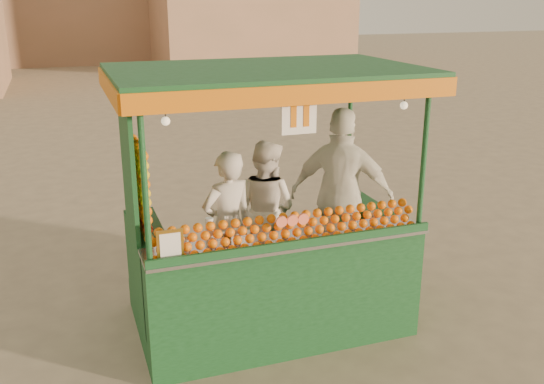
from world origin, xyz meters
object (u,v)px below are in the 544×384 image
object	(u,v)px
vendor_middle	(265,208)
vendor_left	(228,226)
vendor_right	(342,196)
juice_cart	(264,250)

from	to	relation	value
vendor_middle	vendor_left	bearing A→B (deg)	89.28
vendor_middle	vendor_right	bearing A→B (deg)	-156.83
juice_cart	vendor_middle	bearing A→B (deg)	70.00
vendor_left	vendor_middle	size ratio (longest dim) A/B	1.02
vendor_left	juice_cart	bearing A→B (deg)	130.85
juice_cart	vendor_right	bearing A→B (deg)	13.45
juice_cart	vendor_right	world-z (taller)	juice_cart
juice_cart	vendor_left	distance (m)	0.44
juice_cart	vendor_middle	world-z (taller)	juice_cart
juice_cart	vendor_middle	distance (m)	0.71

